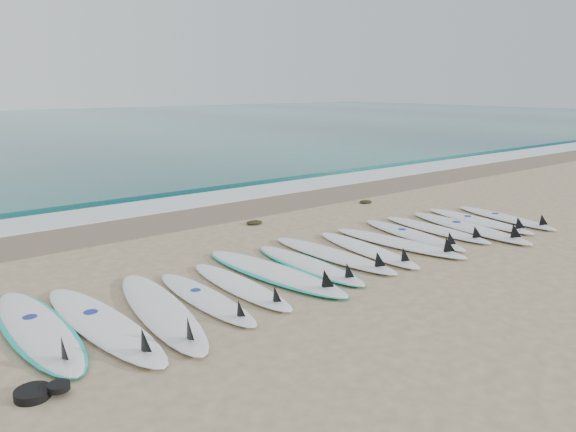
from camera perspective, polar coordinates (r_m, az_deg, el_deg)
ground at (r=9.06m, az=5.34°, el=-4.42°), size 120.00×120.00×0.00m
wet_sand_band at (r=12.24m, az=-8.07°, el=0.19°), size 120.00×1.80×0.01m
foam_band at (r=13.43m, az=-11.12°, el=1.30°), size 120.00×1.40×0.04m
wave_crest at (r=14.75m, az=-13.84°, el=2.34°), size 120.00×1.00×0.10m
surfboard_0 at (r=7.03m, az=-24.08°, el=-10.46°), size 0.71×2.82×0.36m
surfboard_1 at (r=6.87m, az=-18.18°, el=-10.39°), size 0.76×2.93×0.37m
surfboard_2 at (r=7.07m, az=-12.68°, el=-9.36°), size 1.04×2.94×0.37m
surfboard_3 at (r=7.37m, az=-8.25°, el=-8.29°), size 0.53×2.34×0.30m
surfboard_4 at (r=7.75m, az=-4.71°, el=-7.12°), size 0.53×2.35×0.30m
surfboard_5 at (r=8.26m, az=-1.34°, el=-5.73°), size 0.97×2.96×0.37m
surfboard_6 at (r=8.63m, az=2.20°, el=-4.96°), size 0.64×2.48×0.31m
surfboard_7 at (r=9.09m, az=4.81°, el=-3.96°), size 0.67×2.69×0.34m
surfboard_8 at (r=9.46m, az=8.21°, el=-3.39°), size 0.82×2.54×0.32m
surfboard_9 at (r=9.94m, az=11.37°, el=-2.68°), size 0.85×2.71×0.34m
surfboard_10 at (r=10.53m, az=12.71°, el=-1.85°), size 0.88×2.62×0.33m
surfboard_11 at (r=11.02m, az=15.00°, el=-1.33°), size 0.66×2.52×0.32m
surfboard_12 at (r=11.31m, az=18.09°, el=-1.12°), size 1.01×2.95×0.37m
surfboard_13 at (r=11.96m, az=18.97°, el=-0.46°), size 0.83×2.64×0.33m
surfboard_14 at (r=12.44m, az=21.36°, el=-0.16°), size 0.92×2.51×0.31m
seaweed_near at (r=11.29m, az=-3.44°, el=-0.66°), size 0.34×0.27×0.07m
seaweed_far at (r=13.40m, az=7.89°, el=1.45°), size 0.33×0.26×0.06m
leash_coil at (r=5.73m, az=-24.00°, el=-16.02°), size 0.46×0.36×0.11m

